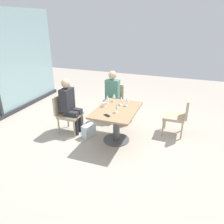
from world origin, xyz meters
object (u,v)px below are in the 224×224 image
dining_table_main (117,118)px  person_far_right (112,93)px  person_near_window (70,104)px  wine_glass_3 (121,99)px  wine_glass_1 (108,98)px  wine_glass_2 (127,100)px  wine_glass_4 (117,106)px  chair_far_right (113,100)px  cell_phone_on_table (107,115)px  chair_front_right (179,114)px  handbag_1 (127,118)px  coffee_cup (104,105)px  handbag_0 (89,131)px  wine_glass_0 (114,96)px  chair_near_window (66,112)px

dining_table_main → person_far_right: size_ratio=0.93×
dining_table_main → person_near_window: bearing=90.0°
wine_glass_3 → wine_glass_1: bearing=95.0°
person_near_window → person_far_right: (0.99, -0.62, 0.00)m
wine_glass_2 → wine_glass_4: same height
chair_far_right → cell_phone_on_table: 1.54m
chair_front_right → cell_phone_on_table: bearing=131.0°
person_far_right → handbag_1: 0.72m
dining_table_main → coffee_cup: (0.04, 0.30, 0.25)m
wine_glass_1 → wine_glass_3: bearing=-85.0°
chair_far_right → person_far_right: 0.23m
dining_table_main → wine_glass_3: 0.43m
wine_glass_2 → cell_phone_on_table: wine_glass_2 is taller
cell_phone_on_table → handbag_1: (1.24, -0.03, -0.59)m
dining_table_main → handbag_0: (-0.05, 0.63, -0.39)m
dining_table_main → person_far_right: person_far_right is taller
handbag_1 → wine_glass_2: bearing=-152.3°
chair_front_right → person_far_right: size_ratio=0.69×
cell_phone_on_table → person_far_right: bearing=48.5°
chair_front_right → coffee_cup: (-0.69, 1.50, 0.28)m
dining_table_main → person_near_window: person_near_window is taller
cell_phone_on_table → wine_glass_0: bearing=41.9°
dining_table_main → wine_glass_0: bearing=26.7°
dining_table_main → person_near_window: 1.11m
wine_glass_0 → coffee_cup: (-0.37, 0.10, -0.09)m
chair_far_right → wine_glass_2: (-0.85, -0.62, 0.37)m
wine_glass_2 → wine_glass_4: size_ratio=1.00×
wine_glass_2 → cell_phone_on_table: (-0.62, 0.21, -0.13)m
dining_table_main → wine_glass_4: size_ratio=6.35×
cell_phone_on_table → handbag_0: size_ratio=0.48×
chair_near_window → person_far_right: person_far_right is taller
dining_table_main → handbag_1: bearing=2.1°
wine_glass_1 → wine_glass_4: bearing=-138.9°
dining_table_main → wine_glass_2: size_ratio=6.35×
coffee_cup → wine_glass_3: bearing=-52.7°
chair_near_window → person_near_window: (-0.00, -0.11, 0.20)m
coffee_cup → handbag_0: 0.72m
wine_glass_0 → handbag_0: wine_glass_0 is taller
wine_glass_2 → wine_glass_4: 0.41m
wine_glass_2 → chair_front_right: bearing=-65.5°
wine_glass_1 → cell_phone_on_table: size_ratio=1.28×
wine_glass_1 → handbag_0: (-0.30, 0.34, -0.72)m
chair_front_right → cell_phone_on_table: chair_front_right is taller
chair_front_right → person_far_right: (0.26, 1.68, 0.20)m
wine_glass_3 → chair_near_window: bearing=102.6°
wine_glass_2 → person_near_window: bearing=101.3°
handbag_0 → wine_glass_4: bearing=-77.8°
wine_glass_3 → wine_glass_4: bearing=-173.5°
cell_phone_on_table → handbag_0: 0.88m
wine_glass_3 → handbag_0: wine_glass_3 is taller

